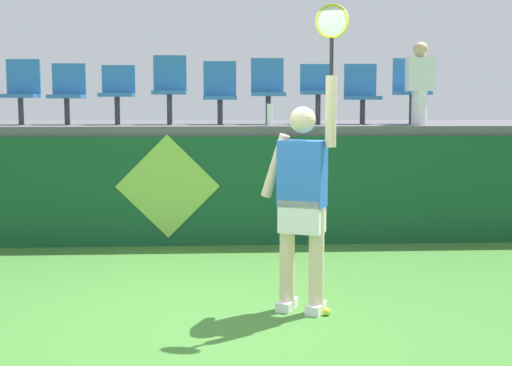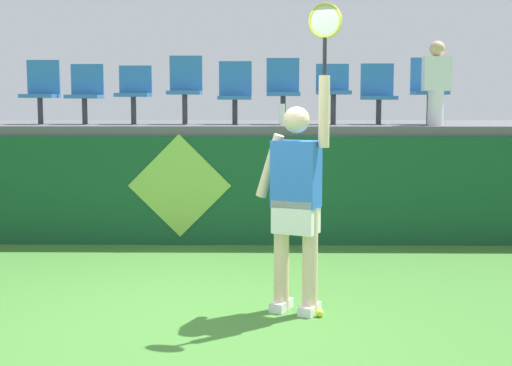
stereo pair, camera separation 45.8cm
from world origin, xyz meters
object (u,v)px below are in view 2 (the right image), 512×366
object	(u,v)px
stadium_chair_7	(378,92)
spectator_0	(436,81)
water_bottle	(282,115)
stadium_chair_1	(86,91)
stadium_chair_4	(235,91)
stadium_chair_2	(134,91)
tennis_player	(297,197)
stadium_chair_5	(283,88)
stadium_chair_3	(185,86)
stadium_chair_0	(41,89)
stadium_chair_8	(428,87)
stadium_chair_6	(333,89)
tennis_ball	(320,313)

from	to	relation	value
stadium_chair_7	spectator_0	bearing A→B (deg)	-32.94
water_bottle	stadium_chair_1	size ratio (longest dim) A/B	0.34
stadium_chair_4	stadium_chair_2	bearing A→B (deg)	-179.53
tennis_player	stadium_chair_5	world-z (taller)	tennis_player
water_bottle	stadium_chair_3	size ratio (longest dim) A/B	0.30
stadium_chair_0	stadium_chair_8	size ratio (longest dim) A/B	0.97
stadium_chair_4	stadium_chair_0	bearing A→B (deg)	-179.98
water_bottle	stadium_chair_5	size ratio (longest dim) A/B	0.31
stadium_chair_8	spectator_0	world-z (taller)	spectator_0
stadium_chair_6	stadium_chair_7	xyz separation A→B (m)	(0.60, 0.01, -0.04)
tennis_player	stadium_chair_3	bearing A→B (deg)	109.76
stadium_chair_1	stadium_chair_5	world-z (taller)	stadium_chair_5
water_bottle	tennis_player	bearing A→B (deg)	-88.89
water_bottle	stadium_chair_7	xyz separation A→B (m)	(1.30, 0.72, 0.30)
stadium_chair_1	stadium_chair_3	size ratio (longest dim) A/B	0.88
water_bottle	stadium_chair_1	world-z (taller)	stadium_chair_1
stadium_chair_1	stadium_chair_8	xyz separation A→B (m)	(4.59, 0.00, 0.05)
stadium_chair_1	stadium_chair_6	size ratio (longest dim) A/B	1.00
stadium_chair_2	stadium_chair_8	bearing A→B (deg)	0.11
stadium_chair_1	stadium_chair_7	world-z (taller)	stadium_chair_7
spectator_0	stadium_chair_1	bearing A→B (deg)	174.63
stadium_chair_3	stadium_chair_7	bearing A→B (deg)	-0.05
tennis_ball	stadium_chair_1	bearing A→B (deg)	126.59
stadium_chair_5	stadium_chair_4	bearing A→B (deg)	179.85
stadium_chair_4	stadium_chair_7	bearing A→B (deg)	-0.09
stadium_chair_1	stadium_chair_8	size ratio (longest dim) A/B	0.91
tennis_ball	stadium_chair_4	distance (m)	4.39
stadium_chair_1	stadium_chair_6	xyz separation A→B (m)	(3.32, -0.01, 0.03)
stadium_chair_1	stadium_chair_7	bearing A→B (deg)	0.04
tennis_ball	stadium_chair_7	bearing A→B (deg)	74.79
stadium_chair_5	spectator_0	world-z (taller)	spectator_0
stadium_chair_1	stadium_chair_4	distance (m)	2.01
tennis_ball	stadium_chair_4	xyz separation A→B (m)	(-0.86, 3.87, 1.88)
tennis_ball	stadium_chair_8	xyz separation A→B (m)	(1.72, 3.86, 1.93)
stadium_chair_3	spectator_0	distance (m)	3.28
stadium_chair_5	stadium_chair_7	world-z (taller)	stadium_chair_5
stadium_chair_0	stadium_chair_8	distance (m)	5.18
stadium_chair_1	stadium_chair_6	bearing A→B (deg)	-0.12
stadium_chair_5	stadium_chair_7	xyz separation A→B (m)	(1.27, -0.00, -0.05)
tennis_player	stadium_chair_5	bearing A→B (deg)	90.45
stadium_chair_5	spectator_0	xyz separation A→B (m)	(1.94, -0.43, 0.07)
stadium_chair_3	stadium_chair_5	xyz separation A→B (m)	(1.31, -0.00, -0.02)
tennis_ball	stadium_chair_7	xyz separation A→B (m)	(1.05, 3.86, 1.87)
stadium_chair_1	water_bottle	bearing A→B (deg)	-15.33
stadium_chair_7	spectator_0	xyz separation A→B (m)	(0.67, -0.43, 0.12)
spectator_0	stadium_chair_2	bearing A→B (deg)	173.83
stadium_chair_3	stadium_chair_8	size ratio (longest dim) A/B	1.03
stadium_chair_6	stadium_chair_8	size ratio (longest dim) A/B	0.91
tennis_ball	stadium_chair_6	distance (m)	4.32
stadium_chair_1	stadium_chair_5	distance (m)	2.65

